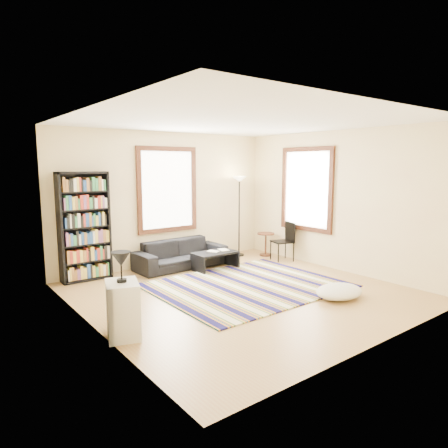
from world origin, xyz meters
TOP-DOWN VIEW (x-y plane):
  - floor at (0.00, 0.00)m, footprint 5.00×5.00m
  - ceiling at (0.00, 0.00)m, footprint 5.00×5.00m
  - wall_back at (0.00, 2.55)m, footprint 5.00×0.10m
  - wall_front at (0.00, -2.55)m, footprint 5.00×0.10m
  - wall_left at (-2.55, 0.00)m, footprint 0.10×5.00m
  - wall_right at (2.55, 0.00)m, footprint 0.10×5.00m
  - window_back at (0.00, 2.47)m, footprint 1.20×0.06m
  - window_right at (2.47, 0.80)m, footprint 0.06×1.20m
  - rug at (0.31, 0.21)m, footprint 3.17×2.54m
  - sofa at (0.05, 2.05)m, footprint 0.81×1.97m
  - bookshelf at (-1.83, 2.32)m, footprint 0.90×0.30m
  - coffee_table at (0.52, 1.48)m, footprint 0.97×0.65m
  - book_a at (0.42, 1.48)m, footprint 0.26×0.23m
  - book_b at (0.67, 1.53)m, footprint 0.22×0.27m
  - floor_cushion at (1.06, -1.17)m, footprint 0.97×0.82m
  - floor_lamp at (1.71, 2.15)m, footprint 0.34×0.34m
  - side_table at (2.20, 1.76)m, footprint 0.44×0.44m
  - folding_chair at (2.15, 1.18)m, footprint 0.52×0.50m
  - white_cabinet at (-2.30, -0.45)m, footprint 0.52×0.59m
  - table_lamp at (-2.30, -0.45)m, footprint 0.31×0.31m
  - dog at (-2.01, 0.13)m, footprint 0.42×0.54m

SIDE VIEW (x-z plane):
  - floor at x=0.00m, z-range -0.10..0.00m
  - rug at x=0.31m, z-range 0.00..0.02m
  - floor_cushion at x=1.06m, z-range 0.00..0.21m
  - coffee_table at x=0.52m, z-range 0.00..0.36m
  - dog at x=-2.01m, z-range 0.00..0.50m
  - side_table at x=2.20m, z-range 0.00..0.54m
  - sofa at x=0.05m, z-range 0.00..0.57m
  - white_cabinet at x=-2.30m, z-range 0.00..0.70m
  - book_b at x=0.67m, z-range 0.36..0.38m
  - book_a at x=0.42m, z-range 0.36..0.38m
  - folding_chair at x=2.15m, z-range 0.00..0.86m
  - table_lamp at x=-2.30m, z-range 0.70..1.08m
  - floor_lamp at x=1.71m, z-range 0.00..1.86m
  - bookshelf at x=-1.83m, z-range 0.00..2.00m
  - wall_back at x=0.00m, z-range 0.00..2.80m
  - wall_front at x=0.00m, z-range 0.00..2.80m
  - wall_left at x=-2.55m, z-range 0.00..2.80m
  - wall_right at x=2.55m, z-range 0.00..2.80m
  - window_back at x=0.00m, z-range 0.80..2.40m
  - window_right at x=2.47m, z-range 0.80..2.40m
  - ceiling at x=0.00m, z-range 2.80..2.90m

